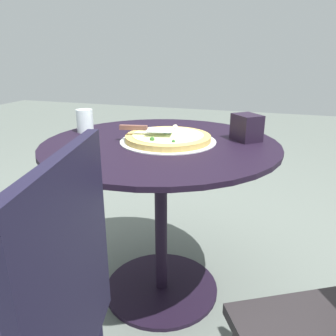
% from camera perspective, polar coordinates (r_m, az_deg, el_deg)
% --- Properties ---
extents(ground_plane, '(10.00, 10.00, 0.00)m').
position_cam_1_polar(ground_plane, '(1.64, -1.11, -19.94)').
color(ground_plane, '#5B635D').
extents(patio_table, '(0.93, 0.93, 0.70)m').
position_cam_1_polar(patio_table, '(1.38, -1.25, -2.92)').
color(patio_table, black).
rests_on(patio_table, ground).
extents(pizza_on_tray, '(0.38, 0.38, 0.05)m').
position_cam_1_polar(pizza_on_tray, '(1.32, 0.00, 5.13)').
color(pizza_on_tray, silver).
rests_on(pizza_on_tray, patio_table).
extents(pizza_server, '(0.22, 0.10, 0.02)m').
position_cam_1_polar(pizza_server, '(1.31, -3.80, 6.71)').
color(pizza_server, silver).
rests_on(pizza_server, pizza_on_tray).
extents(drinking_cup, '(0.07, 0.07, 0.10)m').
position_cam_1_polar(drinking_cup, '(1.52, -14.03, 7.84)').
color(drinking_cup, white).
rests_on(drinking_cup, patio_table).
extents(napkin_dispenser, '(0.14, 0.14, 0.10)m').
position_cam_1_polar(napkin_dispenser, '(1.36, 13.30, 6.75)').
color(napkin_dispenser, black).
rests_on(napkin_dispenser, patio_table).
extents(patio_chair_near, '(0.47, 0.47, 0.88)m').
position_cam_1_polar(patio_chair_near, '(0.78, -23.16, -24.41)').
color(patio_chair_near, black).
rests_on(patio_chair_near, ground).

